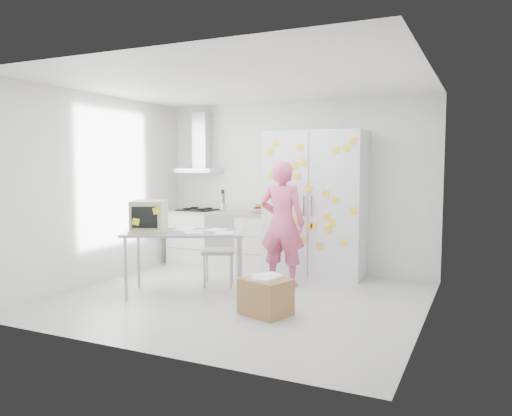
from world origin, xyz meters
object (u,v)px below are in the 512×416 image
at_px(desk, 162,223).
at_px(chair, 219,245).
at_px(person, 282,223).
at_px(cardboard_box, 266,296).

height_order(desk, chair, desk).
bearing_deg(person, cardboard_box, 99.89).
distance_m(person, chair, 0.95).
bearing_deg(desk, person, 15.99).
height_order(person, chair, person).
xyz_separation_m(chair, cardboard_box, (1.20, -1.07, -0.35)).
bearing_deg(desk, chair, 37.43).
distance_m(chair, cardboard_box, 1.65).
height_order(chair, cardboard_box, chair).
distance_m(person, desk, 1.66).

